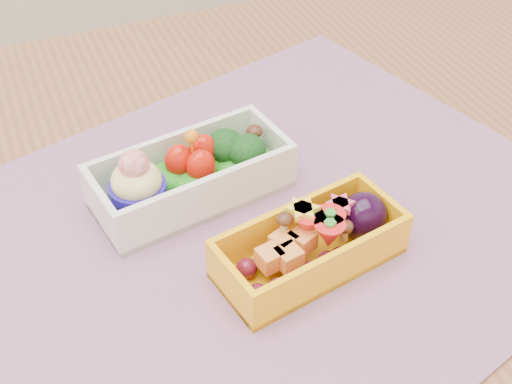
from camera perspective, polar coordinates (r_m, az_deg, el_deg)
name	(u,v)px	position (r m, az deg, el deg)	size (l,w,h in m)	color
table	(215,299)	(0.67, -3.51, -8.99)	(1.20, 0.80, 0.75)	brown
placemat	(250,231)	(0.59, -0.48, -3.29)	(0.57, 0.44, 0.00)	#A06E8F
bento_white	(190,176)	(0.61, -5.57, 1.39)	(0.19, 0.11, 0.07)	silver
bento_yellow	(314,243)	(0.55, 4.90, -4.34)	(0.16, 0.09, 0.05)	#FFB00D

